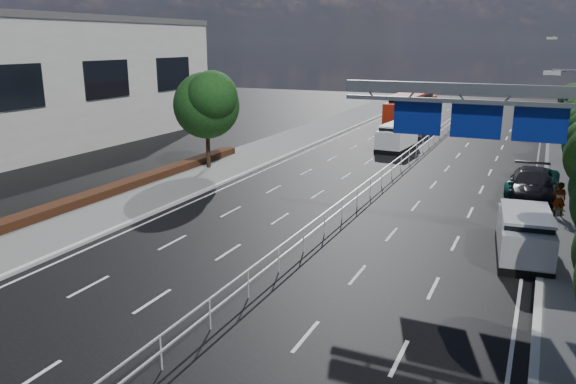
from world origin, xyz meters
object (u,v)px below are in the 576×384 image
at_px(white_minivan, 397,137).
at_px(near_car_dark, 411,100).
at_px(parked_car_dark, 532,185).
at_px(parked_car_teal, 533,182).
at_px(pedestrian_a, 559,199).
at_px(overhead_gantry, 496,115).
at_px(near_car_silver, 414,127).
at_px(silver_minivan, 524,235).
at_px(red_bus, 411,109).

distance_m(white_minivan, near_car_dark, 32.23).
bearing_deg(parked_car_dark, near_car_dark, 107.94).
bearing_deg(white_minivan, near_car_dark, 104.86).
bearing_deg(parked_car_teal, pedestrian_a, -68.22).
distance_m(overhead_gantry, parked_car_dark, 10.26).
xyz_separation_m(parked_car_teal, pedestrian_a, (1.30, -4.44, 0.27)).
height_order(white_minivan, near_car_silver, white_minivan).
xyz_separation_m(overhead_gantry, parked_car_dark, (1.56, 8.95, -4.78)).
xyz_separation_m(white_minivan, silver_minivan, (10.37, -20.79, -0.08)).
xyz_separation_m(overhead_gantry, silver_minivan, (1.56, -0.57, -4.66)).
relative_size(parked_car_dark, pedestrian_a, 3.29).
bearing_deg(parked_car_dark, overhead_gantry, -102.73).
xyz_separation_m(silver_minivan, pedestrian_a, (1.30, 6.20, 0.06)).
xyz_separation_m(white_minivan, near_car_silver, (-0.28, 7.45, -0.22)).
xyz_separation_m(near_car_silver, pedestrian_a, (11.95, -22.04, 0.20)).
height_order(red_bus, near_car_silver, red_bus).
height_order(red_bus, pedestrian_a, red_bus).
bearing_deg(overhead_gantry, parked_car_teal, 81.20).
height_order(white_minivan, red_bus, red_bus).
bearing_deg(near_car_dark, parked_car_teal, 114.11).
height_order(red_bus, silver_minivan, red_bus).
relative_size(near_car_silver, parked_car_dark, 0.83).
xyz_separation_m(red_bus, near_car_dark, (-4.16, 18.79, -0.97)).
xyz_separation_m(overhead_gantry, red_bus, (-10.58, 33.12, -3.80)).
height_order(near_car_dark, silver_minivan, silver_minivan).
height_order(white_minivan, near_car_dark, white_minivan).
distance_m(near_car_silver, parked_car_dark, 21.54).
distance_m(parked_car_teal, parked_car_dark, 1.13).
bearing_deg(parked_car_teal, overhead_gantry, -93.33).
height_order(near_car_dark, parked_car_teal, near_car_dark).
bearing_deg(near_car_silver, overhead_gantry, 104.17).
height_order(overhead_gantry, parked_car_dark, overhead_gantry).
height_order(white_minivan, silver_minivan, white_minivan).
relative_size(silver_minivan, parked_car_teal, 0.91).
bearing_deg(overhead_gantry, red_bus, 107.72).
bearing_deg(near_car_silver, pedestrian_a, 114.45).
distance_m(overhead_gantry, silver_minivan, 4.95).
relative_size(parked_car_teal, pedestrian_a, 3.07).
bearing_deg(parked_car_teal, red_bus, 123.26).
distance_m(silver_minivan, parked_car_dark, 9.52).
distance_m(near_car_silver, pedestrian_a, 25.07).
bearing_deg(near_car_silver, parked_car_dark, 115.61).
relative_size(parked_car_teal, parked_car_dark, 0.93).
relative_size(silver_minivan, pedestrian_a, 2.79).
xyz_separation_m(silver_minivan, parked_car_teal, (0.00, 10.65, -0.21)).
xyz_separation_m(red_bus, parked_car_dark, (12.14, -24.17, -0.98)).
bearing_deg(silver_minivan, pedestrian_a, 71.98).
relative_size(white_minivan, red_bus, 0.43).
relative_size(overhead_gantry, near_car_dark, 2.01).
bearing_deg(pedestrian_a, near_car_dark, -81.21).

